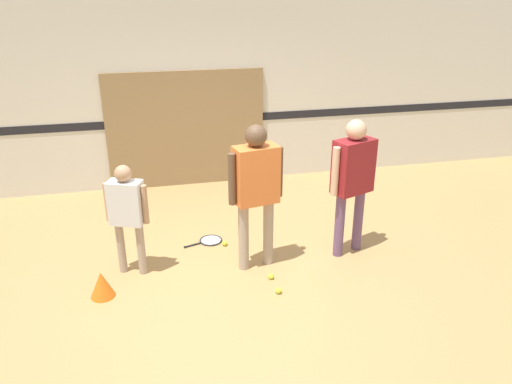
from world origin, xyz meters
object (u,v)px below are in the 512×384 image
object	(u,v)px
training_cone	(102,284)
person_instructor	(256,182)
tennis_ball_near_instructor	(271,276)
tennis_ball_stray_left	(279,291)
person_student_left	(127,208)
racket_spare_on_floor	(209,241)
person_student_right	(353,173)
tennis_ball_by_spare_racket	(225,243)

from	to	relation	value
training_cone	person_instructor	bearing A→B (deg)	8.29
tennis_ball_near_instructor	tennis_ball_stray_left	world-z (taller)	same
person_instructor	person_student_left	world-z (taller)	person_instructor
racket_spare_on_floor	tennis_ball_near_instructor	world-z (taller)	tennis_ball_near_instructor
person_student_right	training_cone	distance (m)	2.95
person_instructor	training_cone	bearing A→B (deg)	177.44
person_instructor	tennis_ball_near_instructor	bearing A→B (deg)	-84.33
person_student_right	racket_spare_on_floor	bearing A→B (deg)	-41.65
person_student_left	tennis_ball_stray_left	xyz separation A→B (m)	(1.47, -0.76, -0.75)
racket_spare_on_floor	tennis_ball_by_spare_racket	bearing A→B (deg)	121.00
racket_spare_on_floor	training_cone	distance (m)	1.54
tennis_ball_near_instructor	tennis_ball_stray_left	size ratio (longest dim) A/B	1.00
person_instructor	tennis_ball_by_spare_racket	bearing A→B (deg)	106.35
tennis_ball_stray_left	person_instructor	bearing A→B (deg)	99.68
tennis_ball_stray_left	person_student_right	bearing A→B (deg)	32.83
tennis_ball_by_spare_racket	tennis_ball_near_instructor	bearing A→B (deg)	-66.62
person_student_left	training_cone	distance (m)	0.82
tennis_ball_near_instructor	person_instructor	bearing A→B (deg)	106.51
person_student_left	tennis_ball_by_spare_racket	distance (m)	1.37
racket_spare_on_floor	training_cone	xyz separation A→B (m)	(-1.23, -0.92, 0.13)
racket_spare_on_floor	tennis_ball_near_instructor	size ratio (longest dim) A/B	8.00
person_student_left	training_cone	size ratio (longest dim) A/B	4.50
person_instructor	tennis_ball_stray_left	world-z (taller)	person_instructor
person_student_right	tennis_ball_near_instructor	world-z (taller)	person_student_right
person_instructor	person_student_left	size ratio (longest dim) A/B	1.31
training_cone	tennis_ball_near_instructor	bearing A→B (deg)	-2.41
person_instructor	training_cone	xyz separation A→B (m)	(-1.67, -0.24, -0.88)
racket_spare_on_floor	tennis_ball_near_instructor	xyz separation A→B (m)	(0.53, -1.00, 0.02)
person_student_left	racket_spare_on_floor	distance (m)	1.31
person_student_left	tennis_ball_by_spare_racket	size ratio (longest dim) A/B	19.12
person_student_left	person_student_right	world-z (taller)	person_student_right
racket_spare_on_floor	tennis_ball_by_spare_racket	size ratio (longest dim) A/B	8.00
training_cone	person_student_left	bearing A→B (deg)	53.16
training_cone	tennis_ball_by_spare_racket	bearing A→B (deg)	28.98
person_instructor	tennis_ball_near_instructor	xyz separation A→B (m)	(0.09, -0.32, -0.99)
tennis_ball_near_instructor	tennis_ball_by_spare_racket	xyz separation A→B (m)	(-0.37, 0.85, 0.00)
training_cone	person_student_right	bearing A→B (deg)	6.29
person_instructor	person_student_right	bearing A→B (deg)	-7.53
racket_spare_on_floor	tennis_ball_stray_left	size ratio (longest dim) A/B	8.00
person_instructor	tennis_ball_by_spare_racket	xyz separation A→B (m)	(-0.27, 0.53, -0.99)
person_instructor	racket_spare_on_floor	size ratio (longest dim) A/B	3.12
tennis_ball_stray_left	training_cone	size ratio (longest dim) A/B	0.24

